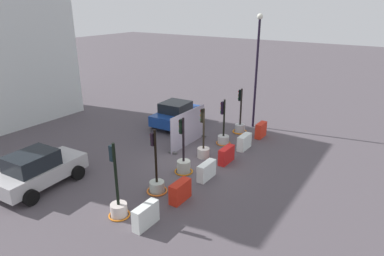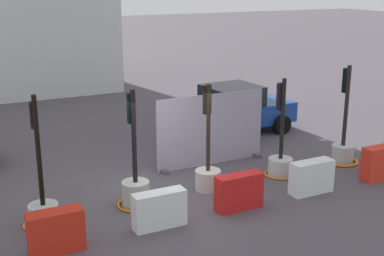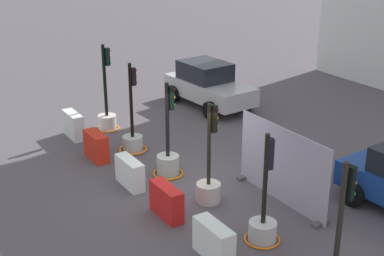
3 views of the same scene
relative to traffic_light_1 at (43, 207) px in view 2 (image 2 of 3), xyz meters
name	(u,v)px [view 2 (image 2 of 3)]	position (x,y,z in m)	size (l,w,h in m)	color
ground_plane	(176,196)	(3.20, 0.12, -0.42)	(120.00, 120.00, 0.00)	#4E474D
traffic_light_1	(43,207)	(0.00, 0.00, 0.00)	(0.92, 0.92, 2.90)	#AEB6AB
traffic_light_2	(135,186)	(2.15, 0.08, 0.07)	(0.90, 0.90, 2.80)	#B1B5A9
traffic_light_3	(208,170)	(4.12, 0.17, 0.11)	(0.65, 0.65, 2.73)	beige
traffic_light_4	(280,159)	(6.36, 0.18, 0.04)	(0.85, 0.85, 2.67)	beige
traffic_light_5	(343,146)	(8.57, 0.19, 0.07)	(0.93, 0.93, 2.85)	silver
construction_barrier_1	(56,232)	(0.00, -1.26, 0.00)	(1.08, 0.42, 0.86)	red
construction_barrier_2	(159,210)	(2.21, -1.19, -0.02)	(1.16, 0.37, 0.81)	silver
construction_barrier_3	(239,192)	(4.22, -1.17, 0.00)	(1.13, 0.37, 0.84)	red
construction_barrier_4	(312,177)	(6.32, -1.18, -0.01)	(1.13, 0.40, 0.83)	silver
construction_barrier_5	(379,163)	(8.51, -1.25, 0.03)	(0.99, 0.36, 0.91)	red
car_blue_estate	(235,109)	(7.41, 4.29, 0.39)	(3.98, 2.46, 1.65)	navy
site_fence_panel	(211,131)	(5.10, 1.80, 0.55)	(3.36, 0.50, 2.06)	#9E97AA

